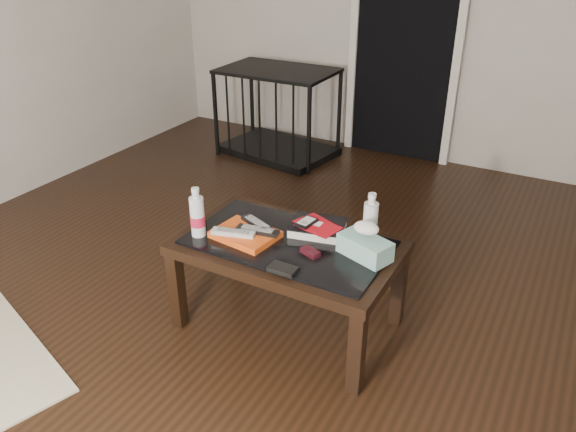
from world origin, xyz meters
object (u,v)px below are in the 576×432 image
coffee_table (288,253)px  water_bottle_right (371,218)px  textbook (318,228)px  pet_crate (278,127)px  water_bottle_left (197,212)px  tissue_box (365,247)px

coffee_table → water_bottle_right: size_ratio=4.20×
water_bottle_right → coffee_table: bearing=-150.7°
water_bottle_right → textbook: bearing=-171.4°
pet_crate → textbook: bearing=-46.7°
pet_crate → textbook: pet_crate is taller
coffee_table → pet_crate: bearing=120.9°
water_bottle_left → water_bottle_right: 0.78m
water_bottle_left → tissue_box: size_ratio=1.03×
textbook → water_bottle_right: size_ratio=1.05×
coffee_table → pet_crate: (-1.18, 1.97, -0.17)m
coffee_table → tissue_box: tissue_box is taller
coffee_table → tissue_box: 0.37m
pet_crate → water_bottle_left: pet_crate is taller
textbook → water_bottle_right: (0.24, 0.04, 0.10)m
textbook → water_bottle_right: 0.26m
coffee_table → textbook: textbook is taller
tissue_box → pet_crate: bearing=148.2°
pet_crate → water_bottle_right: 2.37m
pet_crate → water_bottle_right: pet_crate is taller
water_bottle_right → water_bottle_left: bearing=-155.3°
coffee_table → water_bottle_left: 0.46m
water_bottle_right → tissue_box: bearing=-76.7°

